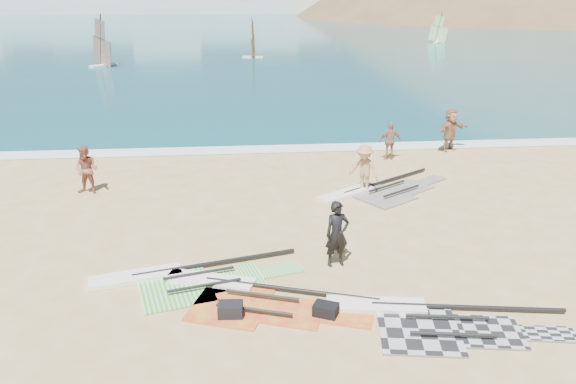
{
  "coord_description": "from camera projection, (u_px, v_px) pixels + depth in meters",
  "views": [
    {
      "loc": [
        -1.57,
        -12.07,
        6.91
      ],
      "look_at": [
        -0.09,
        4.0,
        1.0
      ],
      "focal_mm": 35.0,
      "sensor_mm": 36.0,
      "label": 1
    }
  ],
  "objects": [
    {
      "name": "gear_bag_near",
      "position": [
        231.0,
        310.0,
        12.42
      ],
      "size": [
        0.57,
        0.43,
        0.35
      ],
      "primitive_type": "cube",
      "rotation": [
        0.0,
        0.0,
        -0.07
      ],
      "color": "black",
      "rests_on": "ground"
    },
    {
      "name": "windsurfer_centre",
      "position": [
        253.0,
        46.0,
        57.82
      ],
      "size": [
        2.24,
        2.63,
        3.95
      ],
      "rotation": [
        0.0,
        0.0,
        -0.17
      ],
      "color": "white",
      "rests_on": "ground"
    },
    {
      "name": "beachgoer_left",
      "position": [
        87.0,
        170.0,
        19.7
      ],
      "size": [
        0.97,
        0.83,
        1.74
      ],
      "primitive_type": "imported",
      "rotation": [
        0.0,
        0.0,
        -0.23
      ],
      "color": "#975345",
      "rests_on": "ground"
    },
    {
      "name": "beachgoer_mid",
      "position": [
        364.0,
        169.0,
        19.75
      ],
      "size": [
        1.28,
        1.24,
        1.75
      ],
      "primitive_type": "imported",
      "rotation": [
        0.0,
        0.0,
        -0.73
      ],
      "color": "tan",
      "rests_on": "ground"
    },
    {
      "name": "rig_orange",
      "position": [
        377.0,
        191.0,
        20.05
      ],
      "size": [
        5.28,
        3.95,
        0.2
      ],
      "rotation": [
        0.0,
        0.0,
        0.59
      ],
      "color": "orange",
      "rests_on": "ground"
    },
    {
      "name": "rig_red",
      "position": [
        245.0,
        295.0,
        13.26
      ],
      "size": [
        5.12,
        3.03,
        0.2
      ],
      "rotation": [
        0.0,
        0.0,
        -0.33
      ],
      "color": "red",
      "rests_on": "ground"
    },
    {
      "name": "windsurfer_right",
      "position": [
        438.0,
        34.0,
        73.54
      ],
      "size": [
        2.2,
        2.1,
        3.83
      ],
      "rotation": [
        0.0,
        0.0,
        1.01
      ],
      "color": "white",
      "rests_on": "ground"
    },
    {
      "name": "gear_bag_far",
      "position": [
        326.0,
        311.0,
        12.44
      ],
      "size": [
        0.64,
        0.56,
        0.32
      ],
      "primitive_type": "cube",
      "rotation": [
        0.0,
        0.0,
        -0.45
      ],
      "color": "black",
      "rests_on": "ground"
    },
    {
      "name": "surf_line",
      "position": [
        273.0,
        150.0,
        25.3
      ],
      "size": [
        300.0,
        1.2,
        0.04
      ],
      "primitive_type": "cube",
      "color": "white",
      "rests_on": "ground"
    },
    {
      "name": "ground",
      "position": [
        307.0,
        286.0,
        13.8
      ],
      "size": [
        300.0,
        300.0,
        0.0
      ],
      "primitive_type": "plane",
      "color": "#D6AF7D",
      "rests_on": "ground"
    },
    {
      "name": "windsurfer_left",
      "position": [
        102.0,
        51.0,
        51.36
      ],
      "size": [
        2.38,
        2.34,
        4.72
      ],
      "rotation": [
        0.0,
        0.0,
        0.77
      ],
      "color": "white",
      "rests_on": "ground"
    },
    {
      "name": "sea",
      "position": [
        241.0,
        17.0,
        137.23
      ],
      "size": [
        300.0,
        240.0,
        0.06
      ],
      "primitive_type": "cube",
      "color": "#0D465B",
      "rests_on": "ground"
    },
    {
      "name": "beachgoer_back",
      "position": [
        390.0,
        141.0,
        23.62
      ],
      "size": [
        0.98,
        0.47,
        1.62
      ],
      "primitive_type": "imported",
      "rotation": [
        0.0,
        0.0,
        3.22
      ],
      "color": "#A36E57",
      "rests_on": "ground"
    },
    {
      "name": "beachgoer_right",
      "position": [
        450.0,
        130.0,
        24.9
      ],
      "size": [
        1.81,
        1.33,
        1.89
      ],
      "primitive_type": "imported",
      "rotation": [
        0.0,
        0.0,
        0.5
      ],
      "color": "#9D6A49",
      "rests_on": "ground"
    },
    {
      "name": "rig_grey",
      "position": [
        426.0,
        318.0,
        12.34
      ],
      "size": [
        5.34,
        2.5,
        0.2
      ],
      "rotation": [
        0.0,
        0.0,
        -0.16
      ],
      "color": "black",
      "rests_on": "ground"
    },
    {
      "name": "rig_green",
      "position": [
        181.0,
        279.0,
        14.03
      ],
      "size": [
        5.46,
        2.86,
        0.2
      ],
      "rotation": [
        0.0,
        0.0,
        0.26
      ],
      "color": "green",
      "rests_on": "ground"
    },
    {
      "name": "headland_main",
      "position": [
        575.0,
        16.0,
        142.66
      ],
      "size": [
        143.0,
        143.0,
        45.0
      ],
      "primitive_type": "cone",
      "color": "brown",
      "rests_on": "ground"
    },
    {
      "name": "person_wetsuit",
      "position": [
        337.0,
        234.0,
        14.53
      ],
      "size": [
        0.73,
        0.56,
        1.78
      ],
      "primitive_type": "imported",
      "rotation": [
        0.0,
        0.0,
        0.22
      ],
      "color": "black",
      "rests_on": "ground"
    }
  ]
}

